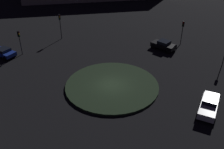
# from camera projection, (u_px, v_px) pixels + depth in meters

# --- Properties ---
(ground_plane) EXTENTS (120.27, 120.27, 0.00)m
(ground_plane) POSITION_uv_depth(u_px,v_px,m) (112.00, 86.00, 32.28)
(ground_plane) COLOR black
(roundabout_island) EXTENTS (11.77, 11.77, 0.27)m
(roundabout_island) POSITION_uv_depth(u_px,v_px,m) (112.00, 85.00, 32.21)
(roundabout_island) COLOR #263823
(roundabout_island) RESTS_ON ground_plane
(car_blue) EXTENTS (4.22, 2.76, 1.33)m
(car_blue) POSITION_uv_depth(u_px,v_px,m) (4.00, 52.00, 39.20)
(car_blue) COLOR #1E38A5
(car_blue) RESTS_ON ground_plane
(car_black) EXTENTS (4.31, 3.21, 1.49)m
(car_black) POSITION_uv_depth(u_px,v_px,m) (164.00, 45.00, 41.33)
(car_black) COLOR black
(car_black) RESTS_ON ground_plane
(car_white) EXTENTS (2.36, 4.54, 1.53)m
(car_white) POSITION_uv_depth(u_px,v_px,m) (209.00, 105.00, 27.65)
(car_white) COLOR white
(car_white) RESTS_ON ground_plane
(traffic_light_west) EXTENTS (0.38, 0.34, 3.86)m
(traffic_light_west) POSITION_uv_depth(u_px,v_px,m) (19.00, 38.00, 38.67)
(traffic_light_west) COLOR #2D2D2D
(traffic_light_west) RESTS_ON ground_plane
(traffic_light_north) EXTENTS (0.36, 0.39, 4.05)m
(traffic_light_north) POSITION_uv_depth(u_px,v_px,m) (183.00, 28.00, 41.96)
(traffic_light_north) COLOR #2D2D2D
(traffic_light_north) RESTS_ON ground_plane
(traffic_light_northwest) EXTENTS (0.39, 0.38, 4.44)m
(traffic_light_northwest) POSITION_uv_depth(u_px,v_px,m) (60.00, 22.00, 43.84)
(traffic_light_northwest) COLOR #2D2D2D
(traffic_light_northwest) RESTS_ON ground_plane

